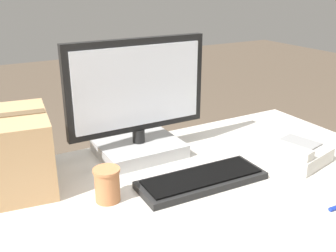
# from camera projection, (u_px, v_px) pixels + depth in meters

# --- Properties ---
(monitor) EXTENTS (0.51, 0.24, 0.42)m
(monitor) POSITION_uv_depth(u_px,v_px,m) (138.00, 110.00, 1.37)
(monitor) COLOR #B7B7B7
(monitor) RESTS_ON office_desk
(keyboard) EXTENTS (0.41, 0.16, 0.03)m
(keyboard) POSITION_uv_depth(u_px,v_px,m) (202.00, 180.00, 1.22)
(keyboard) COLOR black
(keyboard) RESTS_ON office_desk
(desk_phone) EXTENTS (0.23, 0.25, 0.08)m
(desk_phone) POSITION_uv_depth(u_px,v_px,m) (291.00, 152.00, 1.37)
(desk_phone) COLOR beige
(desk_phone) RESTS_ON office_desk
(paper_cup_right) EXTENTS (0.08, 0.08, 0.10)m
(paper_cup_right) POSITION_uv_depth(u_px,v_px,m) (107.00, 185.00, 1.11)
(paper_cup_right) COLOR #BC7547
(paper_cup_right) RESTS_ON office_desk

